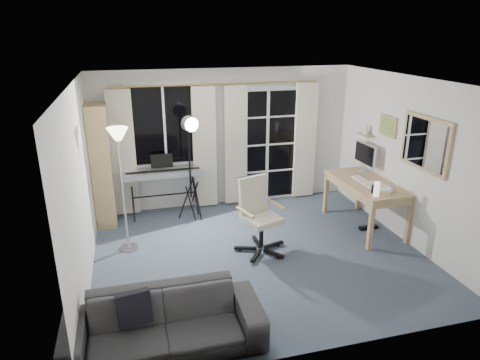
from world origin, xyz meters
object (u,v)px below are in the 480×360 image
object	(u,v)px
monitor	(365,155)
sofa	(164,315)
torchiere_lamp	(120,153)
office_chair	(257,208)
bookshelf	(100,166)
desk	(366,187)
keyboard_piano	(163,174)
mug	(392,188)
studio_light	(190,136)

from	to	relation	value
monitor	sofa	world-z (taller)	monitor
torchiere_lamp	office_chair	world-z (taller)	torchiere_lamp
bookshelf	desk	xyz separation A→B (m)	(4.00, -1.39, -0.25)
keyboard_piano	desk	xyz separation A→B (m)	(3.02, -1.28, -0.07)
bookshelf	torchiere_lamp	distance (m)	1.32
torchiere_lamp	sofa	distance (m)	2.45
bookshelf	mug	bearing A→B (deg)	-25.21
office_chair	desk	world-z (taller)	office_chair
monitor	mug	distance (m)	0.98
torchiere_lamp	keyboard_piano	bearing A→B (deg)	59.14
studio_light	office_chair	bearing A→B (deg)	-76.39
desk	monitor	distance (m)	0.63
studio_light	mug	size ratio (longest dim) A/B	14.11
bookshelf	office_chair	xyz separation A→B (m)	(2.14, -1.63, -0.29)
desk	sofa	xyz separation A→B (m)	(-3.33, -1.96, -0.30)
keyboard_piano	desk	size ratio (longest dim) A/B	0.93
keyboard_piano	sofa	xyz separation A→B (m)	(-0.31, -3.25, -0.36)
mug	torchiere_lamp	bearing A→B (deg)	169.10
bookshelf	mug	distance (m)	4.52
desk	studio_light	bearing A→B (deg)	158.46
mug	sofa	distance (m)	3.76
torchiere_lamp	office_chair	bearing A→B (deg)	-14.43
bookshelf	mug	world-z (taller)	bookshelf
torchiere_lamp	desk	xyz separation A→B (m)	(3.65, -0.22, -0.76)
torchiere_lamp	keyboard_piano	distance (m)	1.41
torchiere_lamp	mug	xyz separation A→B (m)	(3.75, -0.72, -0.60)
bookshelf	keyboard_piano	xyz separation A→B (m)	(0.98, -0.11, -0.18)
office_chair	desk	xyz separation A→B (m)	(1.86, 0.24, 0.04)
torchiere_lamp	studio_light	xyz separation A→B (m)	(1.06, 0.71, -0.00)
office_chair	monitor	distance (m)	2.21
bookshelf	studio_light	bearing A→B (deg)	-18.37
office_chair	sofa	xyz separation A→B (m)	(-1.47, -1.73, -0.25)
office_chair	desk	distance (m)	1.88
sofa	studio_light	bearing A→B (deg)	75.94
keyboard_piano	monitor	world-z (taller)	monitor
bookshelf	office_chair	bearing A→B (deg)	-37.71
studio_light	monitor	world-z (taller)	studio_light
desk	sofa	distance (m)	3.88
office_chair	mug	xyz separation A→B (m)	(1.96, -0.26, 0.20)
sofa	bookshelf	bearing A→B (deg)	101.53
bookshelf	desk	size ratio (longest dim) A/B	1.33
torchiere_lamp	office_chair	xyz separation A→B (m)	(1.79, -0.46, -0.80)
studio_light	bookshelf	bearing A→B (deg)	143.69
office_chair	sofa	bearing A→B (deg)	-147.99
keyboard_piano	monitor	distance (m)	3.34
monitor	mug	bearing A→B (deg)	-97.54
studio_light	office_chair	world-z (taller)	studio_light
keyboard_piano	mug	distance (m)	3.59
desk	mug	size ratio (longest dim) A/B	11.55
monitor	studio_light	bearing A→B (deg)	168.41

